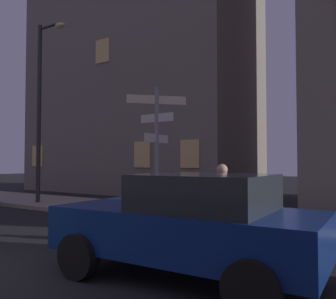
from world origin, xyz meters
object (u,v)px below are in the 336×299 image
object	(u,v)px
car_near_right	(189,223)
signpost	(157,139)
cyclist	(225,208)
street_lamp	(42,98)

from	to	relation	value
car_near_right	signpost	bearing A→B (deg)	129.89
signpost	cyclist	distance (m)	3.78
signpost	street_lamp	size ratio (longest dim) A/B	0.54
signpost	car_near_right	world-z (taller)	signpost
cyclist	signpost	bearing A→B (deg)	147.34
signpost	cyclist	bearing A→B (deg)	-32.66
street_lamp	cyclist	world-z (taller)	street_lamp
signpost	cyclist	world-z (taller)	signpost
signpost	street_lamp	world-z (taller)	street_lamp
street_lamp	car_near_right	xyz separation A→B (m)	(8.68, -4.11, -3.29)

